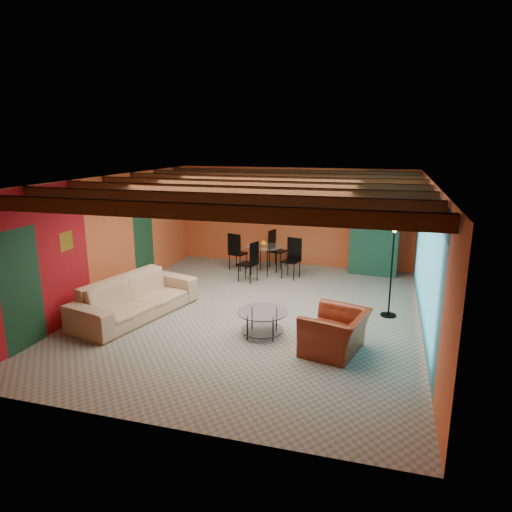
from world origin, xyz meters
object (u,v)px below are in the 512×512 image
(vase, at_px, (264,232))
(armchair, at_px, (335,332))
(armoire, at_px, (374,234))
(coffee_table, at_px, (262,323))
(floor_lamp, at_px, (392,270))
(potted_plant, at_px, (377,185))
(sofa, at_px, (136,297))
(dining_table, at_px, (264,255))

(vase, bearing_deg, armchair, -60.44)
(armchair, relative_size, armoire, 0.51)
(coffee_table, xyz_separation_m, floor_lamp, (2.18, 1.61, 0.72))
(armoire, distance_m, potted_plant, 1.28)
(sofa, bearing_deg, dining_table, -10.79)
(armoire, height_order, vase, armoire)
(coffee_table, bearing_deg, sofa, 175.47)
(coffee_table, bearing_deg, dining_table, 104.82)
(coffee_table, height_order, vase, vase)
(dining_table, height_order, vase, vase)
(sofa, xyz_separation_m, floor_lamp, (4.85, 1.40, 0.56))
(dining_table, xyz_separation_m, potted_plant, (2.74, 0.89, 1.81))
(sofa, bearing_deg, vase, -10.79)
(floor_lamp, relative_size, vase, 10.47)
(armchair, xyz_separation_m, armoire, (0.40, 5.03, 0.70))
(floor_lamp, distance_m, vase, 3.89)
(floor_lamp, bearing_deg, sofa, -163.93)
(potted_plant, bearing_deg, dining_table, -161.95)
(coffee_table, distance_m, vase, 4.05)
(dining_table, bearing_deg, coffee_table, -75.18)
(sofa, height_order, armoire, armoire)
(coffee_table, relative_size, potted_plant, 1.95)
(armoire, distance_m, vase, 2.89)
(sofa, bearing_deg, armoire, -30.44)
(potted_plant, distance_m, vase, 3.13)
(dining_table, relative_size, armoire, 0.95)
(armchair, height_order, armoire, armoire)
(armchair, height_order, dining_table, dining_table)
(floor_lamp, bearing_deg, armoire, 98.25)
(armchair, relative_size, potted_plant, 2.30)
(coffee_table, distance_m, floor_lamp, 2.81)
(dining_table, xyz_separation_m, vase, (-0.00, 0.00, 0.61))
(dining_table, height_order, armoire, armoire)
(sofa, distance_m, dining_table, 3.97)
(armchair, distance_m, vase, 4.82)
(dining_table, distance_m, armoire, 2.93)
(armchair, relative_size, dining_table, 0.54)
(armoire, xyz_separation_m, vase, (-2.74, -0.89, 0.08))
(sofa, xyz_separation_m, armchair, (4.01, -0.53, -0.04))
(vase, bearing_deg, armoire, 18.05)
(dining_table, height_order, floor_lamp, floor_lamp)
(armchair, bearing_deg, dining_table, -136.43)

